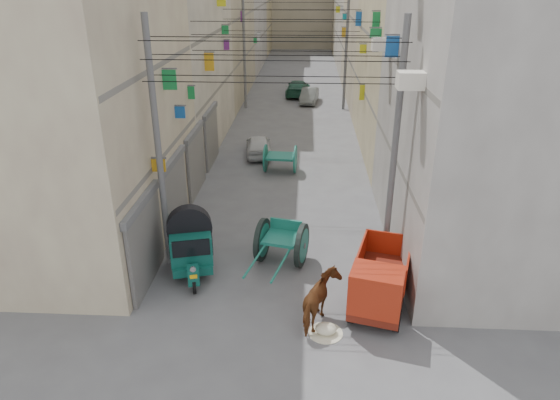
# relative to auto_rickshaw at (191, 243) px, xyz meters

# --- Properties ---
(building_row_left) EXTENTS (8.00, 62.00, 14.00)m
(building_row_left) POSITION_rel_auto_rickshaw_xyz_m (-5.29, 28.61, 5.41)
(building_row_left) COLOR #BDB28F
(building_row_left) RESTS_ON ground
(building_row_right) EXTENTS (8.00, 62.00, 14.00)m
(building_row_right) POSITION_rel_auto_rickshaw_xyz_m (10.70, 28.61, 5.41)
(building_row_right) COLOR #A19D97
(building_row_right) RESTS_ON ground
(shutters_left) EXTENTS (0.18, 14.40, 2.88)m
(shutters_left) POSITION_rel_auto_rickshaw_xyz_m (-1.21, 4.86, 0.45)
(shutters_left) COLOR #4D4D52
(shutters_left) RESTS_ON ground
(signboards) EXTENTS (8.22, 40.52, 5.67)m
(signboards) POSITION_rel_auto_rickshaw_xyz_m (2.70, 16.14, 2.39)
(signboards) COLOR #0D8498
(signboards) RESTS_ON ground
(ac_units) EXTENTS (0.70, 6.55, 3.35)m
(ac_units) POSITION_rel_auto_rickshaw_xyz_m (6.36, 2.15, 6.39)
(ac_units) COLOR silver
(ac_units) RESTS_ON ground
(utility_poles) EXTENTS (7.40, 22.20, 8.00)m
(utility_poles) POSITION_rel_auto_rickshaw_xyz_m (2.71, 11.49, 2.96)
(utility_poles) COLOR #555557
(utility_poles) RESTS_ON ground
(overhead_cables) EXTENTS (7.40, 22.52, 1.12)m
(overhead_cables) POSITION_rel_auto_rickshaw_xyz_m (2.71, 8.89, 5.72)
(overhead_cables) COLOR black
(overhead_cables) RESTS_ON ground
(auto_rickshaw) EXTENTS (1.85, 2.61, 1.77)m
(auto_rickshaw) POSITION_rel_auto_rickshaw_xyz_m (0.00, 0.00, 0.00)
(auto_rickshaw) COLOR black
(auto_rickshaw) RESTS_ON ground
(tonga_cart) EXTENTS (1.96, 3.49, 1.49)m
(tonga_cart) POSITION_rel_auto_rickshaw_xyz_m (2.91, 0.72, -0.27)
(tonga_cart) COLOR black
(tonga_cart) RESTS_ON ground
(mini_truck) EXTENTS (2.20, 3.46, 1.80)m
(mini_truck) POSITION_rel_auto_rickshaw_xyz_m (5.81, -1.87, -0.18)
(mini_truck) COLOR black
(mini_truck) RESTS_ON ground
(second_cart) EXTENTS (1.64, 1.48, 1.37)m
(second_cart) POSITION_rel_auto_rickshaw_xyz_m (2.39, 9.32, -0.31)
(second_cart) COLOR #155F50
(second_cart) RESTS_ON ground
(feed_sack) EXTENTS (0.59, 0.47, 0.29)m
(feed_sack) POSITION_rel_auto_rickshaw_xyz_m (4.30, -2.95, -0.90)
(feed_sack) COLOR beige
(feed_sack) RESTS_ON ground
(horse) EXTENTS (1.26, 1.89, 1.47)m
(horse) POSITION_rel_auto_rickshaw_xyz_m (4.15, -2.51, -0.31)
(horse) COLOR brown
(horse) RESTS_ON ground
(distant_car_white) EXTENTS (1.70, 3.39, 1.11)m
(distant_car_white) POSITION_rel_auto_rickshaw_xyz_m (1.07, 11.83, -0.49)
(distant_car_white) COLOR silver
(distant_car_white) RESTS_ON ground
(distant_car_grey) EXTENTS (1.56, 3.46, 1.10)m
(distant_car_grey) POSITION_rel_auto_rickshaw_xyz_m (3.79, 24.39, -0.49)
(distant_car_grey) COLOR #575C5A
(distant_car_grey) RESTS_ON ground
(distant_car_green) EXTENTS (2.05, 4.30, 1.21)m
(distant_car_green) POSITION_rel_auto_rickshaw_xyz_m (2.86, 26.90, -0.44)
(distant_car_green) COLOR #1C533D
(distant_car_green) RESTS_ON ground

